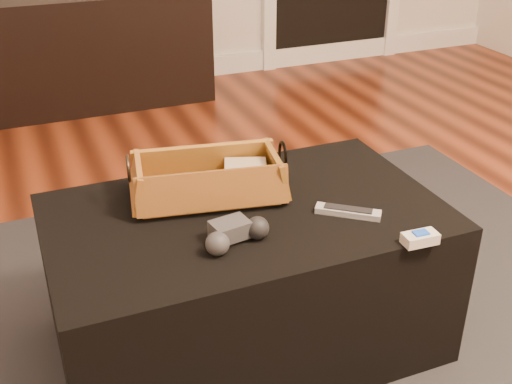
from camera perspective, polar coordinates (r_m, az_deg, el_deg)
name	(u,v)px	position (r m, az deg, el deg)	size (l,w,h in m)	color
baseboard	(137,75)	(3.96, -10.51, 10.22)	(5.00, 0.04, 0.12)	white
media_cabinet	(65,52)	(3.63, -16.65, 11.81)	(1.52, 0.45, 0.60)	black
area_rug	(253,352)	(1.84, -0.23, -14.02)	(2.60, 2.00, 0.01)	black
ottoman	(246,279)	(1.74, -0.87, -7.70)	(1.00, 0.60, 0.42)	black
tv_remote	(202,192)	(1.67, -4.87, 0.01)	(0.21, 0.05, 0.02)	black
cloth_bundle	(246,173)	(1.72, -0.94, 1.68)	(0.11, 0.08, 0.06)	tan
wicker_basket	(208,181)	(1.68, -4.28, 0.98)	(0.43, 0.28, 0.14)	#B06E27
game_controller	(235,233)	(1.48, -1.90, -3.68)	(0.18, 0.12, 0.06)	#323235
silver_remote	(348,211)	(1.62, 8.18, -1.72)	(0.15, 0.13, 0.02)	#AEB2B7
cream_gadget	(420,238)	(1.54, 14.38, -3.99)	(0.09, 0.05, 0.03)	beige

